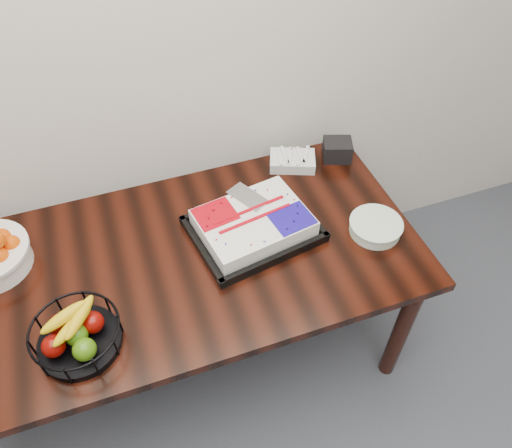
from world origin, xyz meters
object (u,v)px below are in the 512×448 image
object	(u,v)px
table	(185,272)
plate_stack	(375,227)
fruit_basket	(76,334)
napkin_box	(337,150)
cake_tray	(253,225)

from	to	relation	value
table	plate_stack	bearing A→B (deg)	-9.49
fruit_basket	napkin_box	distance (m)	1.33
table	napkin_box	world-z (taller)	napkin_box
plate_stack	napkin_box	size ratio (longest dim) A/B	1.68
cake_tray	plate_stack	bearing A→B (deg)	-19.03
plate_stack	napkin_box	xyz separation A→B (m)	(0.06, 0.46, 0.02)
table	napkin_box	xyz separation A→B (m)	(0.80, 0.33, 0.13)
table	fruit_basket	bearing A→B (deg)	-149.00
table	cake_tray	bearing A→B (deg)	6.00
plate_stack	table	bearing A→B (deg)	170.51
table	plate_stack	world-z (taller)	plate_stack
cake_tray	plate_stack	xyz separation A→B (m)	(0.45, -0.16, -0.02)
napkin_box	cake_tray	bearing A→B (deg)	-149.14
table	plate_stack	size ratio (longest dim) A/B	8.66
plate_stack	fruit_basket	bearing A→B (deg)	-174.25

